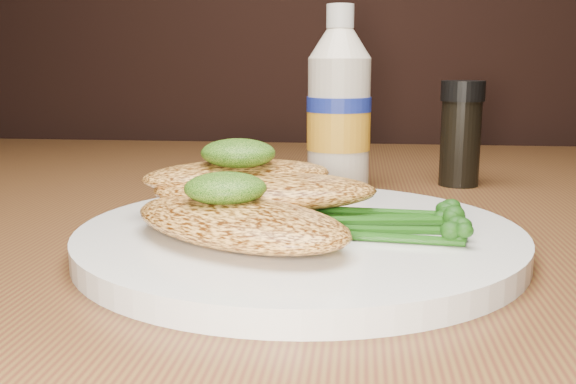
# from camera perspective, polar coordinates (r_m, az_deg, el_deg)

# --- Properties ---
(plate) EXTENTS (0.30, 0.30, 0.02)m
(plate) POSITION_cam_1_polar(r_m,az_deg,el_deg) (0.44, 1.03, -4.04)
(plate) COLOR white
(plate) RESTS_ON dining_table
(chicken_front) EXTENTS (0.18, 0.16, 0.03)m
(chicken_front) POSITION_cam_1_polar(r_m,az_deg,el_deg) (0.40, -4.40, -2.59)
(chicken_front) COLOR #F1A94C
(chicken_front) RESTS_ON plate
(chicken_mid) EXTENTS (0.16, 0.09, 0.02)m
(chicken_mid) POSITION_cam_1_polar(r_m,az_deg,el_deg) (0.45, -2.07, 0.13)
(chicken_mid) COLOR #F1A94C
(chicken_mid) RESTS_ON plate
(chicken_back) EXTENTS (0.16, 0.12, 0.02)m
(chicken_back) POSITION_cam_1_polar(r_m,az_deg,el_deg) (0.48, -4.38, 1.47)
(chicken_back) COLOR #F1A94C
(chicken_back) RESTS_ON plate
(pesto_front) EXTENTS (0.06, 0.05, 0.02)m
(pesto_front) POSITION_cam_1_polar(r_m,az_deg,el_deg) (0.40, -5.52, 0.35)
(pesto_front) COLOR black
(pesto_front) RESTS_ON chicken_front
(pesto_back) EXTENTS (0.07, 0.06, 0.02)m
(pesto_back) POSITION_cam_1_polar(r_m,az_deg,el_deg) (0.46, -4.41, 3.44)
(pesto_back) COLOR black
(pesto_back) RESTS_ON chicken_back
(broccolini_bundle) EXTENTS (0.16, 0.13, 0.02)m
(broccolini_bundle) POSITION_cam_1_polar(r_m,az_deg,el_deg) (0.43, 7.60, -1.91)
(broccolini_bundle) COLOR #194A10
(broccolini_bundle) RESTS_ON plate
(mayo_bottle) EXTENTS (0.08, 0.08, 0.18)m
(mayo_bottle) POSITION_cam_1_polar(r_m,az_deg,el_deg) (0.64, 4.51, 8.21)
(mayo_bottle) COLOR beige
(mayo_bottle) RESTS_ON dining_table
(pepper_grinder) EXTENTS (0.05, 0.05, 0.11)m
(pepper_grinder) POSITION_cam_1_polar(r_m,az_deg,el_deg) (0.68, 14.95, 4.97)
(pepper_grinder) COLOR black
(pepper_grinder) RESTS_ON dining_table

